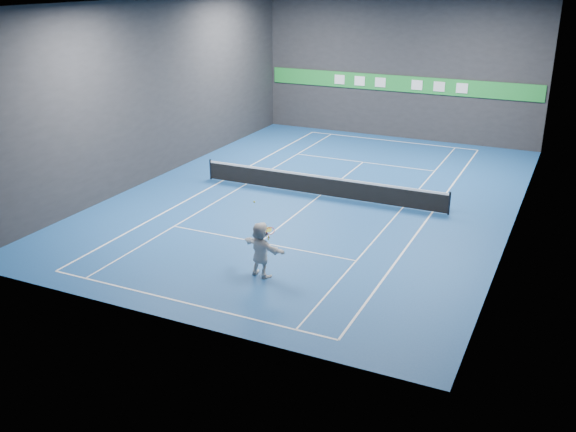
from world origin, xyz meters
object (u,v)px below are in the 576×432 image
at_px(tennis_net, 320,185).
at_px(tennis_racket, 270,232).
at_px(player, 261,249).
at_px(tennis_ball, 254,202).

xyz_separation_m(tennis_net, tennis_racket, (1.78, -8.98, 1.19)).
height_order(player, tennis_ball, tennis_ball).
xyz_separation_m(player, tennis_ball, (-0.35, 0.23, 1.65)).
bearing_deg(tennis_net, tennis_racket, -78.79).
bearing_deg(player, tennis_net, -63.19).
relative_size(player, tennis_net, 0.16).
relative_size(player, tennis_ball, 29.05).
bearing_deg(tennis_racket, tennis_net, 101.21).
bearing_deg(tennis_net, tennis_ball, -82.93).
height_order(tennis_ball, tennis_racket, tennis_ball).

